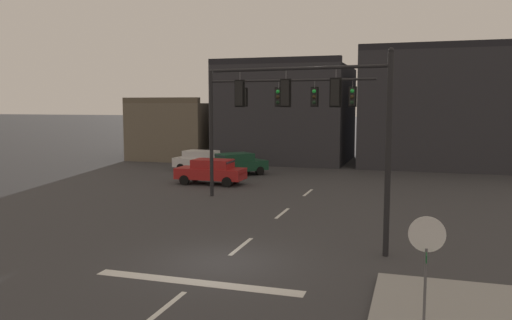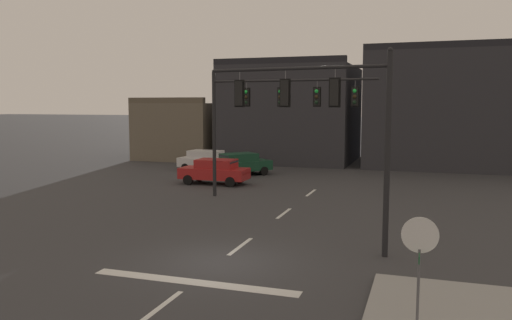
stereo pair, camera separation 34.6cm
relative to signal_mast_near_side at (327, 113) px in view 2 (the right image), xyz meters
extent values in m
plane|color=#353538|center=(-2.98, -2.64, -4.82)|extent=(400.00, 400.00, 0.00)
cube|color=silver|center=(-2.98, -4.64, -4.82)|extent=(6.40, 0.50, 0.01)
cube|color=silver|center=(-2.98, -6.64, -4.82)|extent=(0.16, 2.40, 0.01)
cube|color=silver|center=(-2.98, -0.64, -4.82)|extent=(0.16, 2.40, 0.01)
cube|color=silver|center=(-2.98, 5.36, -4.82)|extent=(0.16, 2.40, 0.01)
cube|color=silver|center=(-2.98, 11.36, -4.82)|extent=(0.16, 2.40, 0.01)
cylinder|color=black|center=(2.10, -0.27, -1.40)|extent=(0.20, 0.20, 6.85)
cylinder|color=black|center=(-1.19, 0.13, 1.58)|extent=(6.58, 0.93, 0.12)
sphere|color=black|center=(2.10, -0.27, 2.08)|extent=(0.18, 0.18, 0.18)
cylinder|color=#56565B|center=(0.27, -0.05, 1.34)|extent=(0.03, 0.03, 0.35)
cube|color=black|center=(0.27, -0.05, 0.72)|extent=(0.33, 0.28, 0.90)
sphere|color=green|center=(0.29, 0.08, 1.00)|extent=(0.20, 0.20, 0.20)
sphere|color=#2D2314|center=(0.29, 0.08, 0.72)|extent=(0.20, 0.20, 0.20)
sphere|color=black|center=(0.29, 0.08, 0.44)|extent=(0.20, 0.20, 0.20)
cube|color=black|center=(0.27, -0.07, 0.72)|extent=(0.42, 0.08, 1.02)
cylinder|color=#56565B|center=(-1.55, 0.18, 1.34)|extent=(0.03, 0.03, 0.35)
cube|color=black|center=(-1.55, 0.18, 0.72)|extent=(0.33, 0.28, 0.90)
sphere|color=green|center=(-1.54, 0.31, 1.00)|extent=(0.20, 0.20, 0.20)
sphere|color=#2D2314|center=(-1.54, 0.31, 0.72)|extent=(0.20, 0.20, 0.20)
sphere|color=black|center=(-1.54, 0.31, 0.44)|extent=(0.20, 0.20, 0.20)
cube|color=black|center=(-1.55, 0.16, 0.72)|extent=(0.42, 0.08, 1.02)
cylinder|color=#56565B|center=(-3.38, 0.41, 1.34)|extent=(0.03, 0.03, 0.35)
cube|color=black|center=(-3.38, 0.41, 0.72)|extent=(0.33, 0.28, 0.90)
sphere|color=green|center=(-3.36, 0.54, 1.00)|extent=(0.20, 0.20, 0.20)
sphere|color=#2D2314|center=(-3.36, 0.54, 0.72)|extent=(0.20, 0.20, 0.20)
sphere|color=black|center=(-3.36, 0.54, 0.44)|extent=(0.20, 0.20, 0.20)
cube|color=black|center=(-3.38, 0.39, 0.72)|extent=(0.42, 0.08, 1.02)
cylinder|color=black|center=(-7.92, 8.65, -1.38)|extent=(0.20, 0.20, 6.90)
cylinder|color=black|center=(-3.46, 8.49, 1.56)|extent=(8.93, 0.44, 0.12)
sphere|color=black|center=(-7.92, 8.65, 2.12)|extent=(0.18, 0.18, 0.18)
cylinder|color=#56565B|center=(-5.98, 8.58, 1.32)|extent=(0.03, 0.03, 0.35)
cube|color=black|center=(-5.98, 8.58, 0.70)|extent=(0.31, 0.25, 0.90)
sphere|color=green|center=(-5.99, 8.45, 0.98)|extent=(0.20, 0.20, 0.20)
sphere|color=#2D2314|center=(-5.99, 8.45, 0.70)|extent=(0.20, 0.20, 0.20)
sphere|color=black|center=(-5.99, 8.45, 0.41)|extent=(0.20, 0.20, 0.20)
cube|color=black|center=(-5.98, 8.60, 0.70)|extent=(0.42, 0.05, 1.02)
cylinder|color=#56565B|center=(-4.04, 8.51, 1.32)|extent=(0.03, 0.03, 0.35)
cube|color=black|center=(-4.04, 8.51, 0.70)|extent=(0.31, 0.25, 0.90)
sphere|color=green|center=(-4.04, 8.38, 0.98)|extent=(0.20, 0.20, 0.20)
sphere|color=#2D2314|center=(-4.04, 8.38, 0.70)|extent=(0.20, 0.20, 0.20)
sphere|color=black|center=(-4.04, 8.38, 0.41)|extent=(0.20, 0.20, 0.20)
cube|color=black|center=(-4.04, 8.53, 0.70)|extent=(0.42, 0.05, 1.02)
cylinder|color=#56565B|center=(-2.10, 8.44, 1.32)|extent=(0.03, 0.03, 0.35)
cube|color=black|center=(-2.10, 8.44, 0.70)|extent=(0.31, 0.25, 0.90)
sphere|color=green|center=(-2.10, 8.31, 0.98)|extent=(0.20, 0.20, 0.20)
sphere|color=#2D2314|center=(-2.10, 8.31, 0.70)|extent=(0.20, 0.20, 0.20)
sphere|color=black|center=(-2.10, 8.31, 0.41)|extent=(0.20, 0.20, 0.20)
cube|color=black|center=(-2.10, 8.46, 0.70)|extent=(0.42, 0.05, 1.02)
cylinder|color=#56565B|center=(-0.16, 8.37, 1.32)|extent=(0.03, 0.03, 0.35)
cube|color=black|center=(-0.16, 8.37, 0.70)|extent=(0.31, 0.25, 0.90)
sphere|color=green|center=(-0.16, 8.24, 0.98)|extent=(0.20, 0.20, 0.20)
sphere|color=#2D2314|center=(-0.16, 8.24, 0.70)|extent=(0.20, 0.20, 0.20)
sphere|color=black|center=(-0.16, 8.24, 0.41)|extent=(0.20, 0.20, 0.20)
cube|color=black|center=(-0.16, 8.39, 0.70)|extent=(0.42, 0.05, 1.02)
cylinder|color=#56565B|center=(3.25, -6.87, -3.75)|extent=(0.06, 0.06, 2.15)
cylinder|color=white|center=(3.25, -6.87, -2.37)|extent=(0.76, 0.03, 0.76)
cylinder|color=#B21414|center=(3.25, -6.85, -2.37)|extent=(0.68, 0.03, 0.68)
cube|color=#19592D|center=(3.25, -6.87, -2.82)|extent=(0.02, 0.64, 0.16)
cube|color=#143D28|center=(-9.42, 17.06, -4.12)|extent=(4.20, 4.53, 0.70)
cube|color=#143D28|center=(-9.52, 16.94, -3.49)|extent=(2.81, 2.92, 0.56)
cube|color=#2D3842|center=(-9.02, 17.53, -3.51)|extent=(1.32, 1.17, 0.47)
cube|color=#2D3842|center=(-10.27, 16.04, -3.51)|extent=(1.30, 1.14, 0.46)
cylinder|color=black|center=(-9.14, 18.72, -4.50)|extent=(0.58, 0.63, 0.64)
cylinder|color=black|center=(-7.84, 17.62, -4.50)|extent=(0.58, 0.63, 0.64)
cylinder|color=black|center=(-11.00, 16.49, -4.50)|extent=(0.58, 0.63, 0.64)
cylinder|color=black|center=(-9.70, 15.40, -4.50)|extent=(0.58, 0.63, 0.64)
sphere|color=silver|center=(-8.46, 19.10, -4.07)|extent=(0.16, 0.16, 0.16)
sphere|color=silver|center=(-7.58, 18.36, -4.07)|extent=(0.16, 0.16, 0.16)
cube|color=maroon|center=(-10.82, 15.38, -4.04)|extent=(1.07, 0.91, 0.12)
cube|color=#A81E1E|center=(-9.65, 12.67, -4.12)|extent=(4.40, 1.81, 0.70)
cube|color=#A81E1E|center=(-9.50, 12.67, -3.49)|extent=(2.47, 1.60, 0.56)
cube|color=#2D3842|center=(-10.27, 12.67, -3.51)|extent=(0.25, 1.52, 0.47)
cube|color=#2D3842|center=(-8.33, 12.67, -3.51)|extent=(0.22, 1.52, 0.46)
cylinder|color=black|center=(-11.11, 11.83, -4.50)|extent=(0.64, 0.22, 0.64)
cylinder|color=black|center=(-11.10, 13.53, -4.50)|extent=(0.64, 0.22, 0.64)
cylinder|color=black|center=(-8.20, 11.82, -4.50)|extent=(0.64, 0.22, 0.64)
cylinder|color=black|center=(-8.20, 13.52, -4.50)|extent=(0.64, 0.22, 0.64)
sphere|color=silver|center=(-11.83, 12.10, -4.07)|extent=(0.16, 0.16, 0.16)
sphere|color=silver|center=(-11.83, 13.25, -4.07)|extent=(0.16, 0.16, 0.16)
cube|color=maroon|center=(-7.47, 12.67, -4.04)|extent=(0.04, 1.37, 0.12)
cube|color=silver|center=(-12.61, 18.32, -4.12)|extent=(4.52, 2.12, 0.70)
cube|color=silver|center=(-12.75, 18.33, -3.49)|extent=(2.58, 1.78, 0.56)
cube|color=#2D3842|center=(-11.99, 18.28, -3.51)|extent=(0.36, 1.53, 0.47)
cube|color=#2D3842|center=(-13.92, 18.42, -3.51)|extent=(0.33, 1.53, 0.46)
cylinder|color=black|center=(-11.09, 19.06, -4.50)|extent=(0.65, 0.27, 0.64)
cylinder|color=black|center=(-11.22, 17.37, -4.50)|extent=(0.65, 0.27, 0.64)
cylinder|color=black|center=(-13.99, 19.28, -4.50)|extent=(0.65, 0.27, 0.64)
cylinder|color=black|center=(-14.12, 17.58, -4.50)|extent=(0.65, 0.27, 0.64)
sphere|color=silver|center=(-10.39, 18.73, -4.07)|extent=(0.16, 0.16, 0.16)
sphere|color=silver|center=(-10.47, 17.59, -4.07)|extent=(0.16, 0.16, 0.16)
cube|color=maroon|center=(-14.78, 18.48, -4.04)|extent=(0.14, 1.37, 0.12)
cube|color=#665B4C|center=(-18.70, 29.74, -2.21)|extent=(7.32, 13.55, 5.23)
cube|color=brown|center=(-18.70, 23.27, 0.66)|extent=(7.32, 0.60, 0.50)
cube|color=#2D2D33|center=(-8.42, 28.19, -0.60)|extent=(11.18, 10.43, 8.44)
cube|color=black|center=(-8.42, 23.27, 3.87)|extent=(11.18, 0.60, 0.50)
cube|color=#2D2D33|center=(4.39, 29.52, -0.20)|extent=(11.86, 13.10, 9.26)
cube|color=black|center=(4.39, 23.27, 4.68)|extent=(11.86, 0.60, 0.50)
camera|label=1|loc=(2.98, -17.96, 0.32)|focal=36.23mm
camera|label=2|loc=(3.31, -17.85, 0.32)|focal=36.23mm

